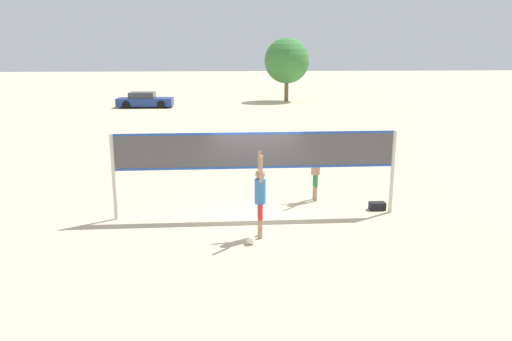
{
  "coord_description": "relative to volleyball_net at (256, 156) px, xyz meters",
  "views": [
    {
      "loc": [
        -1.04,
        -13.55,
        4.62
      ],
      "look_at": [
        0.0,
        0.0,
        1.33
      ],
      "focal_mm": 35.0,
      "sensor_mm": 36.0,
      "label": 1
    }
  ],
  "objects": [
    {
      "name": "player_spiker",
      "position": [
        -0.03,
        -1.68,
        -0.59
      ],
      "size": [
        0.28,
        0.71,
        2.19
      ],
      "rotation": [
        0.0,
        0.0,
        1.57
      ],
      "color": "tan",
      "rests_on": "ground_plane"
    },
    {
      "name": "volleyball",
      "position": [
        -0.29,
        -2.15,
        -1.63
      ],
      "size": [
        0.22,
        0.22,
        0.22
      ],
      "color": "silver",
      "rests_on": "ground_plane"
    },
    {
      "name": "player_blocker",
      "position": [
        1.97,
        1.36,
        -0.66
      ],
      "size": [
        0.28,
        0.69,
        2.06
      ],
      "rotation": [
        0.0,
        0.0,
        -1.57
      ],
      "color": "tan",
      "rests_on": "ground_plane"
    },
    {
      "name": "tree_left_cluster",
      "position": [
        5.32,
        32.61,
        1.92
      ],
      "size": [
        4.1,
        4.1,
        5.73
      ],
      "color": "brown",
      "rests_on": "ground_plane"
    },
    {
      "name": "ground_plane",
      "position": [
        0.0,
        0.0,
        -1.74
      ],
      "size": [
        200.0,
        200.0,
        0.0
      ],
      "primitive_type": "plane",
      "color": "beige"
    },
    {
      "name": "parked_car_near",
      "position": [
        -7.05,
        28.39,
        -1.17
      ],
      "size": [
        4.57,
        2.09,
        1.25
      ],
      "rotation": [
        0.0,
        0.0,
        -0.03
      ],
      "color": "navy",
      "rests_on": "ground_plane"
    },
    {
      "name": "gear_bag",
      "position": [
        3.63,
        0.26,
        -1.63
      ],
      "size": [
        0.46,
        0.27,
        0.23
      ],
      "color": "black",
      "rests_on": "ground_plane"
    },
    {
      "name": "volleyball_net",
      "position": [
        0.0,
        0.0,
        0.0
      ],
      "size": [
        7.97,
        0.11,
        2.42
      ],
      "color": "beige",
      "rests_on": "ground_plane"
    }
  ]
}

